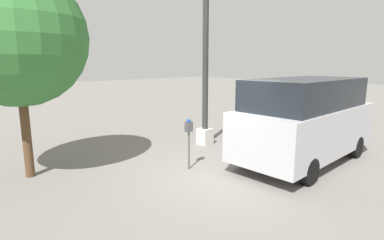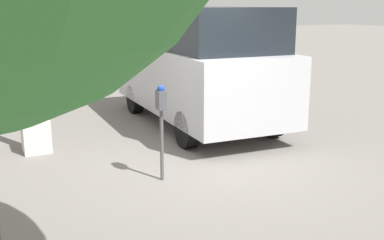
{
  "view_description": "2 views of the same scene",
  "coord_description": "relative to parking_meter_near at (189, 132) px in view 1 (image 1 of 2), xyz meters",
  "views": [
    {
      "loc": [
        -5.67,
        -4.83,
        2.77
      ],
      "look_at": [
        -0.16,
        0.75,
        1.28
      ],
      "focal_mm": 28.0,
      "sensor_mm": 36.0,
      "label": 1
    },
    {
      "loc": [
        -6.35,
        3.0,
        2.41
      ],
      "look_at": [
        -0.38,
        0.17,
        0.82
      ],
      "focal_mm": 45.0,
      "sensor_mm": 36.0,
      "label": 2
    }
  ],
  "objects": [
    {
      "name": "ground_plane",
      "position": [
        0.38,
        -0.64,
        -1.0
      ],
      "size": [
        80.0,
        80.0,
        0.0
      ],
      "primitive_type": "plane",
      "color": "slate"
    },
    {
      "name": "parking_meter_near",
      "position": [
        0.0,
        0.0,
        0.0
      ],
      "size": [
        0.21,
        0.13,
        1.35
      ],
      "rotation": [
        0.0,
        0.0,
        -0.09
      ],
      "color": "#4C4C4C",
      "rests_on": "ground"
    },
    {
      "name": "lamp_post",
      "position": [
        2.13,
        1.41,
        0.86
      ],
      "size": [
        0.44,
        0.44,
        5.14
      ],
      "color": "beige",
      "rests_on": "ground"
    },
    {
      "name": "parked_van",
      "position": [
        2.72,
        -1.88,
        0.25
      ],
      "size": [
        4.89,
        2.08,
        2.36
      ],
      "rotation": [
        0.0,
        0.0,
        -0.03
      ],
      "color": "#B2B2B7",
      "rests_on": "ground"
    },
    {
      "name": "street_tree",
      "position": [
        -3.19,
        2.38,
        2.34
      ],
      "size": [
        3.19,
        3.19,
        4.95
      ],
      "color": "#513823",
      "rests_on": "ground"
    }
  ]
}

